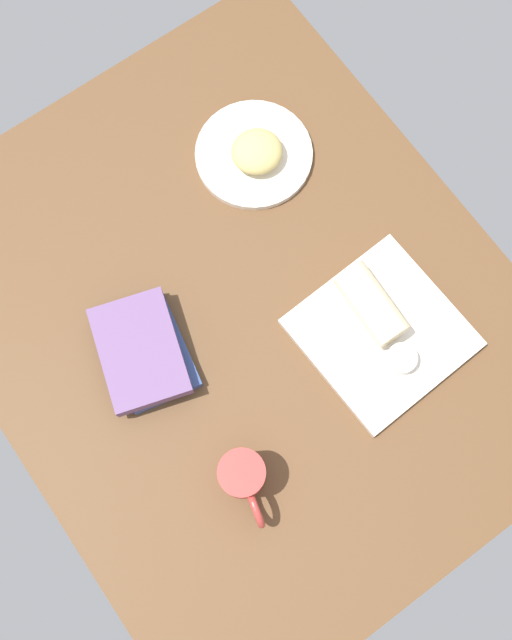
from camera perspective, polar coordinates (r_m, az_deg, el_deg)
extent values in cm
cube|color=brown|center=(134.84, -1.04, 0.20)|extent=(110.00, 90.00, 4.00)
cylinder|color=silver|center=(143.22, -0.17, 12.41)|extent=(21.83, 21.83, 1.40)
ellipsoid|color=tan|center=(140.09, 0.06, 12.63)|extent=(11.79, 12.01, 4.66)
cube|color=silver|center=(133.06, 9.48, -0.96)|extent=(26.96, 26.96, 1.60)
cylinder|color=silver|center=(130.36, 10.91, -2.91)|extent=(5.19, 5.19, 2.78)
cylinder|color=#D05D2F|center=(129.31, 11.00, -2.82)|extent=(4.26, 4.26, 0.40)
cylinder|color=beige|center=(129.95, 8.73, 1.19)|extent=(14.22, 6.95, 6.32)
cube|color=#33477F|center=(131.33, -8.08, -2.39)|extent=(20.28, 15.79, 2.53)
cube|color=#6B4C7A|center=(128.54, -8.77, -2.35)|extent=(21.77, 18.13, 3.34)
cylinder|color=#B23833|center=(123.58, -1.06, -11.57)|extent=(7.63, 7.63, 10.02)
cylinder|color=#A07441|center=(119.18, -1.10, -11.46)|extent=(6.26, 6.26, 0.40)
torus|color=#B23833|center=(123.41, -0.11, -13.93)|extent=(7.29, 2.90, 7.21)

